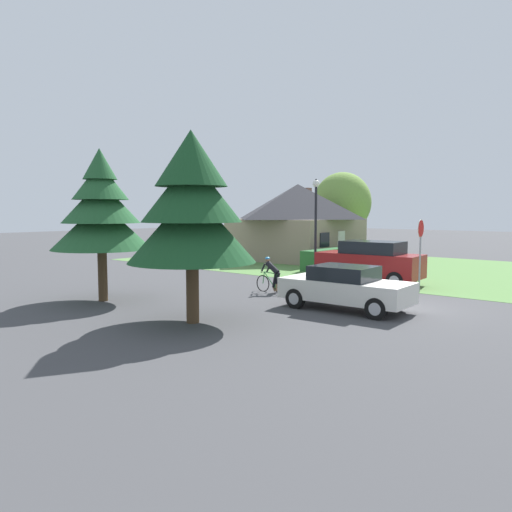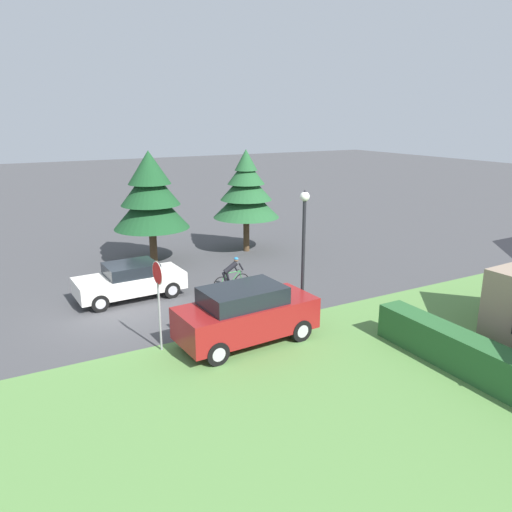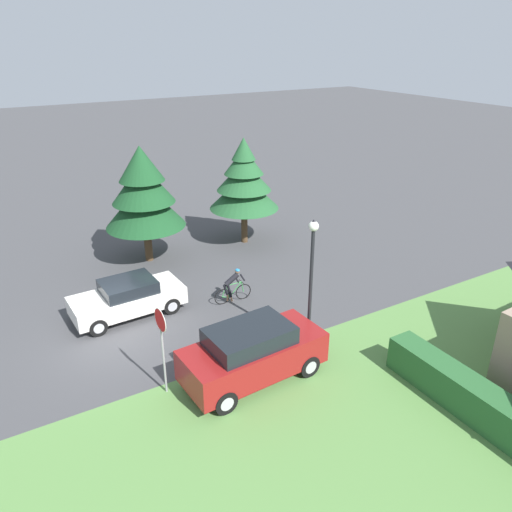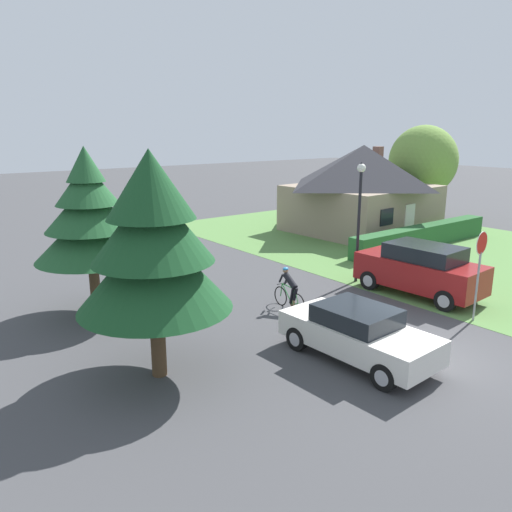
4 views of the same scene
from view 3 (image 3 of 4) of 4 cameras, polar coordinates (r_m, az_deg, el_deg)
ground_plane at (r=19.20m, az=-15.65°, el=-9.13°), size 140.00×140.00×0.00m
sedan_left_lane at (r=20.25m, az=-14.43°, el=-4.64°), size 2.03×4.39×1.48m
cyclist at (r=20.61m, az=-2.71°, el=-3.47°), size 0.44×1.66×1.47m
parked_suv_right at (r=16.06m, az=-0.37°, el=-11.02°), size 2.20×4.72×1.95m
stop_sign at (r=15.16m, az=-10.75°, el=-8.79°), size 0.74×0.08×2.96m
street_lamp at (r=16.61m, az=6.38°, el=-1.11°), size 0.34×0.34×4.84m
conifer_tall_near at (r=24.02m, az=-12.76°, el=7.07°), size 3.77×3.77×5.64m
conifer_tall_far at (r=25.74m, az=-1.39°, el=8.49°), size 3.59×3.59×5.56m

